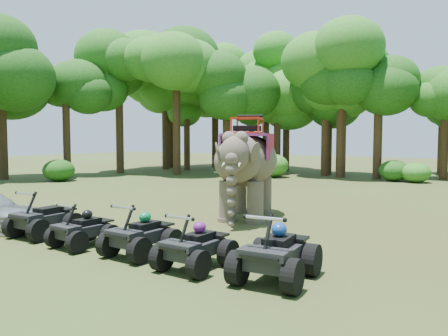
{
  "coord_description": "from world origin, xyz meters",
  "views": [
    {
      "loc": [
        6.82,
        -9.7,
        2.8
      ],
      "look_at": [
        0.0,
        1.2,
        1.9
      ],
      "focal_mm": 35.0,
      "sensor_mm": 36.0,
      "label": 1
    }
  ],
  "objects": [
    {
      "name": "ground",
      "position": [
        0.0,
        0.0,
        0.0
      ],
      "size": [
        110.0,
        110.0,
        0.0
      ],
      "primitive_type": "plane",
      "color": "#47381E",
      "rests_on": "ground"
    },
    {
      "name": "atv_2",
      "position": [
        -0.3,
        -2.07,
        0.63
      ],
      "size": [
        1.3,
        1.74,
        1.26
      ],
      "primitive_type": null,
      "rotation": [
        0.0,
        0.0,
        -0.04
      ],
      "color": "black",
      "rests_on": "ground"
    },
    {
      "name": "elephant",
      "position": [
        -0.54,
        3.55,
        1.79
      ],
      "size": [
        3.07,
        4.64,
        3.59
      ],
      "primitive_type": null,
      "rotation": [
        0.0,
        0.0,
        0.3
      ],
      "color": "#50453A",
      "rests_on": "ground"
    },
    {
      "name": "tree_38",
      "position": [
        -2.5,
        20.6,
        4.64
      ],
      "size": [
        6.5,
        6.5,
        9.29
      ],
      "primitive_type": null,
      "color": "#195114",
      "rests_on": "ground"
    },
    {
      "name": "tree_0",
      "position": [
        0.0,
        20.76,
        4.49
      ],
      "size": [
        6.28,
        6.28,
        8.98
      ],
      "primitive_type": null,
      "color": "#195114",
      "rests_on": "ground"
    },
    {
      "name": "tree_42",
      "position": [
        -8.08,
        23.89,
        4.22
      ],
      "size": [
        5.91,
        5.91,
        8.45
      ],
      "primitive_type": null,
      "color": "#195114",
      "rests_on": "ground"
    },
    {
      "name": "tree_26",
      "position": [
        -21.05,
        7.11,
        4.71
      ],
      "size": [
        6.59,
        6.59,
        9.42
      ],
      "primitive_type": null,
      "color": "#195114",
      "rests_on": "ground"
    },
    {
      "name": "tree_41",
      "position": [
        -17.89,
        21.7,
        5.37
      ],
      "size": [
        7.51,
        7.51,
        10.73
      ],
      "primitive_type": null,
      "color": "#195114",
      "rests_on": "ground"
    },
    {
      "name": "tree_27",
      "position": [
        -19.26,
        10.79,
        3.65
      ],
      "size": [
        5.1,
        5.1,
        7.29
      ],
      "primitive_type": null,
      "color": "#195114",
      "rests_on": "ground"
    },
    {
      "name": "tree_30",
      "position": [
        -10.5,
        18.34,
        4.36
      ],
      "size": [
        6.11,
        6.11,
        8.72
      ],
      "primitive_type": null,
      "color": "#195114",
      "rests_on": "ground"
    },
    {
      "name": "tree_45",
      "position": [
        -15.76,
        24.83,
        5.28
      ],
      "size": [
        7.39,
        7.39,
        10.56
      ],
      "primitive_type": null,
      "color": "#195114",
      "rests_on": "ground"
    },
    {
      "name": "atv_1",
      "position": [
        -2.12,
        -2.24,
        0.57
      ],
      "size": [
        1.24,
        1.63,
        1.15
      ],
      "primitive_type": null,
      "rotation": [
        0.0,
        0.0,
        -0.08
      ],
      "color": "black",
      "rests_on": "ground"
    },
    {
      "name": "tree_33",
      "position": [
        -12.78,
        26.54,
        3.81
      ],
      "size": [
        5.34,
        5.34,
        7.63
      ],
      "primitive_type": null,
      "color": "#195114",
      "rests_on": "ground"
    },
    {
      "name": "tree_1",
      "position": [
        3.9,
        22.22,
        3.85
      ],
      "size": [
        5.39,
        5.39,
        7.71
      ],
      "primitive_type": null,
      "color": "#195114",
      "rests_on": "ground"
    },
    {
      "name": "tree_40",
      "position": [
        3.27,
        27.0,
        3.67
      ],
      "size": [
        5.13,
        5.13,
        7.33
      ],
      "primitive_type": null,
      "color": "#195114",
      "rests_on": "ground"
    },
    {
      "name": "tree_43",
      "position": [
        -15.68,
        20.29,
        3.79
      ],
      "size": [
        5.3,
        5.3,
        7.57
      ],
      "primitive_type": null,
      "color": "#195114",
      "rests_on": "ground"
    },
    {
      "name": "tree_29",
      "position": [
        -13.67,
        16.34,
        4.72
      ],
      "size": [
        6.61,
        6.61,
        9.44
      ],
      "primitive_type": null,
      "color": "#195114",
      "rests_on": "ground"
    },
    {
      "name": "tree_34",
      "position": [
        -3.86,
        21.35,
        4.51
      ],
      "size": [
        6.32,
        6.32,
        9.03
      ],
      "primitive_type": null,
      "color": "#195114",
      "rests_on": "ground"
    },
    {
      "name": "tree_39",
      "position": [
        -18.86,
        22.0,
        4.49
      ],
      "size": [
        6.29,
        6.29,
        8.98
      ],
      "primitive_type": null,
      "color": "#195114",
      "rests_on": "ground"
    },
    {
      "name": "tree_32",
      "position": [
        -3.9,
        22.25,
        3.55
      ],
      "size": [
        4.97,
        4.97,
        7.1
      ],
      "primitive_type": null,
      "color": "#195114",
      "rests_on": "ground"
    },
    {
      "name": "tree_46",
      "position": [
        -10.93,
        25.81,
        5.3
      ],
      "size": [
        7.42,
        7.42,
        10.59
      ],
      "primitive_type": null,
      "color": "#195114",
      "rests_on": "ground"
    },
    {
      "name": "tree_31",
      "position": [
        -7.99,
        21.96,
        4.23
      ],
      "size": [
        5.92,
        5.92,
        8.46
      ],
      "primitive_type": null,
      "color": "#195114",
      "rests_on": "ground"
    },
    {
      "name": "atv_3",
      "position": [
        1.44,
        -2.24,
        0.61
      ],
      "size": [
        1.26,
        1.69,
        1.22
      ],
      "primitive_type": null,
      "rotation": [
        0.0,
        0.0,
        -0.03
      ],
      "color": "black",
      "rests_on": "ground"
    },
    {
      "name": "tree_28",
      "position": [
        -18.3,
        15.03,
        4.78
      ],
      "size": [
        6.7,
        6.7,
        9.56
      ],
      "primitive_type": null,
      "color": "#195114",
      "rests_on": "ground"
    },
    {
      "name": "atv_0",
      "position": [
        -4.04,
        -2.01,
        0.66
      ],
      "size": [
        1.34,
        1.81,
        1.32
      ],
      "primitive_type": null,
      "rotation": [
        0.0,
        0.0,
        0.03
      ],
      "color": "black",
      "rests_on": "ground"
    },
    {
      "name": "tree_35",
      "position": [
        -18.01,
        20.28,
        5.21
      ],
      "size": [
        7.29,
        7.29,
        10.42
      ],
      "primitive_type": null,
      "color": "#195114",
      "rests_on": "ground"
    },
    {
      "name": "atv_4",
      "position": [
        3.23,
        -2.04,
        0.69
      ],
      "size": [
        1.48,
        1.94,
        1.38
      ],
      "primitive_type": null,
      "rotation": [
        0.0,
        0.0,
        0.07
      ],
      "color": "black",
      "rests_on": "ground"
    },
    {
      "name": "tree_44",
      "position": [
        -2.41,
        20.73,
        3.76
      ],
      "size": [
        5.26,
        5.26,
        7.52
      ],
      "primitive_type": null,
      "color": "#195114",
      "rests_on": "ground"
    }
  ]
}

